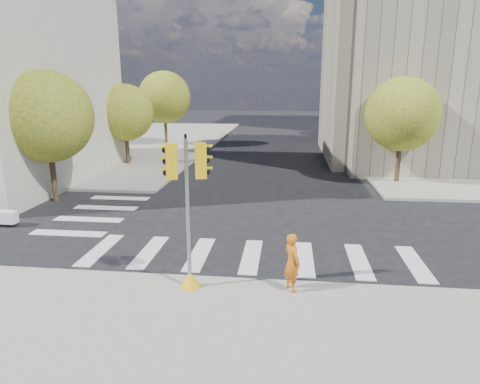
{
  "coord_description": "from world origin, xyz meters",
  "views": [
    {
      "loc": [
        1.04,
        -15.6,
        5.73
      ],
      "look_at": [
        -0.56,
        -1.34,
        2.1
      ],
      "focal_mm": 32.0,
      "sensor_mm": 36.0,
      "label": 1
    }
  ],
  "objects_px": {
    "traffic_signal": "(188,226)",
    "photographer": "(292,262)",
    "lamp_far": "(361,96)",
    "lamp_near": "(396,102)"
  },
  "relations": [
    {
      "from": "traffic_signal",
      "to": "photographer",
      "type": "bearing_deg",
      "value": -10.4
    },
    {
      "from": "lamp_far",
      "to": "photographer",
      "type": "bearing_deg",
      "value": -101.71
    },
    {
      "from": "lamp_far",
      "to": "traffic_signal",
      "type": "distance_m",
      "value": 34.23
    },
    {
      "from": "lamp_near",
      "to": "lamp_far",
      "type": "relative_size",
      "value": 1.0
    },
    {
      "from": "lamp_near",
      "to": "photographer",
      "type": "bearing_deg",
      "value": -109.96
    },
    {
      "from": "photographer",
      "to": "lamp_far",
      "type": "bearing_deg",
      "value": -46.17
    },
    {
      "from": "lamp_near",
      "to": "traffic_signal",
      "type": "distance_m",
      "value": 21.23
    },
    {
      "from": "lamp_near",
      "to": "traffic_signal",
      "type": "bearing_deg",
      "value": -117.11
    },
    {
      "from": "traffic_signal",
      "to": "lamp_near",
      "type": "bearing_deg",
      "value": 49.38
    },
    {
      "from": "lamp_near",
      "to": "photographer",
      "type": "xyz_separation_m",
      "value": [
        -6.75,
        -18.6,
        -3.6
      ]
    }
  ]
}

